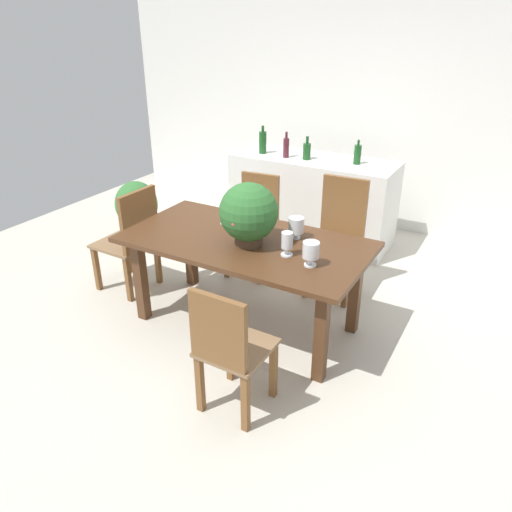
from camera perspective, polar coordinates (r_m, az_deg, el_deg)
ground_plane at (r=4.19m, az=-0.55°, el=-7.23°), size 7.04×7.04×0.00m
back_wall at (r=5.98m, az=12.48°, el=15.92°), size 6.40×0.10×2.60m
dining_table at (r=3.80m, az=-1.25°, el=0.48°), size 1.89×0.98×0.76m
chair_far_left at (r=4.79m, az=-0.04°, el=4.28°), size 0.46×0.51×0.95m
chair_near_right at (r=3.02m, az=-3.22°, el=-10.54°), size 0.42×0.43×0.91m
chair_head_end at (r=4.51m, az=-14.19°, el=2.24°), size 0.48×0.48×0.98m
chair_far_right at (r=4.45m, az=9.64°, el=2.79°), size 0.46×0.45×1.05m
flower_centerpiece at (r=3.59m, az=-0.86°, el=4.98°), size 0.44×0.44×0.47m
crystal_vase_left at (r=3.33m, az=6.41°, el=0.60°), size 0.12×0.12×0.18m
crystal_vase_center_near at (r=3.75m, az=4.70°, el=3.53°), size 0.12×0.12×0.17m
crystal_vase_right at (r=3.47m, az=3.63°, el=1.64°), size 0.09×0.09×0.18m
wine_glass at (r=4.02m, az=-3.78°, el=5.16°), size 0.07×0.07×0.15m
kitchen_counter at (r=5.54m, az=6.54°, el=6.59°), size 1.78×0.67×0.93m
wine_bottle_green at (r=5.38m, az=3.53°, el=12.52°), size 0.06×0.06×0.27m
wine_bottle_amber at (r=5.22m, az=11.72°, el=11.51°), size 0.07×0.07×0.25m
wine_bottle_tall at (r=5.54m, az=0.79°, el=13.11°), size 0.08×0.08×0.30m
wine_bottle_dark at (r=5.32m, az=5.93°, el=12.08°), size 0.08×0.08×0.24m
potted_plant_floor at (r=5.76m, az=-13.71°, el=5.65°), size 0.48×0.48×0.64m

